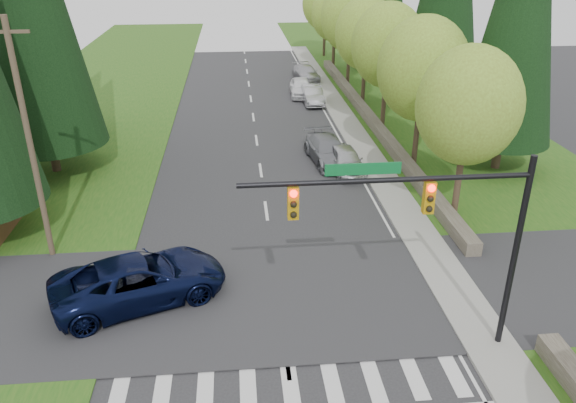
{
  "coord_description": "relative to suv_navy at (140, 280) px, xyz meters",
  "views": [
    {
      "loc": [
        -1.33,
        -9.95,
        12.46
      ],
      "look_at": [
        0.63,
        10.55,
        2.8
      ],
      "focal_mm": 35.0,
      "sensor_mm": 36.0,
      "label": 1
    }
  ],
  "objects": [
    {
      "name": "grass_east",
      "position": [
        18.16,
        11.75,
        -0.86
      ],
      "size": [
        14.0,
        110.0,
        0.06
      ],
      "primitive_type": "cube",
      "color": "#215416",
      "rests_on": "ground"
    },
    {
      "name": "grass_west",
      "position": [
        -7.84,
        11.75,
        -0.86
      ],
      "size": [
        14.0,
        110.0,
        0.06
      ],
      "primitive_type": "cube",
      "color": "#215416",
      "rests_on": "ground"
    },
    {
      "name": "cross_street",
      "position": [
        5.16,
        -0.25,
        -0.89
      ],
      "size": [
        120.0,
        8.0,
        0.1
      ],
      "primitive_type": "cube",
      "color": "#28282B",
      "rests_on": "ground"
    },
    {
      "name": "sidewalk_east",
      "position": [
        12.06,
        13.75,
        -0.83
      ],
      "size": [
        1.8,
        80.0,
        0.13
      ],
      "primitive_type": "cube",
      "color": "gray",
      "rests_on": "ground"
    },
    {
      "name": "curb_east",
      "position": [
        11.21,
        13.75,
        -0.83
      ],
      "size": [
        0.2,
        80.0,
        0.13
      ],
      "primitive_type": "cube",
      "color": "gray",
      "rests_on": "ground"
    },
    {
      "name": "stone_wall_north",
      "position": [
        13.76,
        21.75,
        -0.54
      ],
      "size": [
        0.7,
        40.0,
        0.7
      ],
      "primitive_type": "cube",
      "color": "#4C4438",
      "rests_on": "ground"
    },
    {
      "name": "traffic_signal",
      "position": [
        9.53,
        -3.75,
        4.09
      ],
      "size": [
        8.7,
        0.37,
        6.8
      ],
      "color": "black",
      "rests_on": "ground"
    },
    {
      "name": "utility_pole",
      "position": [
        -4.34,
        3.75,
        4.25
      ],
      "size": [
        1.6,
        0.24,
        10.0
      ],
      "color": "#473828",
      "rests_on": "ground"
    },
    {
      "name": "decid_tree_0",
      "position": [
        14.36,
        5.75,
        4.71
      ],
      "size": [
        4.8,
        4.8,
        8.37
      ],
      "color": "#38281C",
      "rests_on": "ground"
    },
    {
      "name": "decid_tree_1",
      "position": [
        14.46,
        12.75,
        4.91
      ],
      "size": [
        5.2,
        5.2,
        8.8
      ],
      "color": "#38281C",
      "rests_on": "ground"
    },
    {
      "name": "decid_tree_2",
      "position": [
        14.26,
        19.75,
        5.04
      ],
      "size": [
        5.0,
        5.0,
        8.82
      ],
      "color": "#38281C",
      "rests_on": "ground"
    },
    {
      "name": "decid_tree_3",
      "position": [
        14.36,
        26.75,
        4.77
      ],
      "size": [
        5.0,
        5.0,
        8.55
      ],
      "color": "#38281C",
      "rests_on": "ground"
    },
    {
      "name": "decid_tree_4",
      "position": [
        14.46,
        33.75,
        5.17
      ],
      "size": [
        5.4,
        5.4,
        9.18
      ],
      "color": "#38281C",
      "rests_on": "ground"
    },
    {
      "name": "decid_tree_5",
      "position": [
        14.26,
        40.75,
        4.64
      ],
      "size": [
        4.8,
        4.8,
        8.3
      ],
      "color": "#38281C",
      "rests_on": "ground"
    },
    {
      "name": "decid_tree_6",
      "position": [
        14.36,
        47.75,
        4.97
      ],
      "size": [
        5.2,
        5.2,
        8.86
      ],
      "color": "#38281C",
      "rests_on": "ground"
    },
    {
      "name": "suv_navy",
      "position": [
        0.0,
        0.0,
        0.0
      ],
      "size": [
        7.05,
        5.05,
        1.78
      ],
      "primitive_type": "imported",
      "rotation": [
        0.0,
        0.0,
        1.93
      ],
      "color": "black",
      "rests_on": "ground"
    },
    {
      "name": "parked_car_a",
      "position": [
        10.14,
        12.11,
        -0.16
      ],
      "size": [
        2.09,
        4.42,
        1.46
      ],
      "primitive_type": "imported",
      "rotation": [
        0.0,
        0.0,
        0.09
      ],
      "color": "silver",
      "rests_on": "ground"
    },
    {
      "name": "parked_car_b",
      "position": [
        9.36,
        13.75,
        -0.14
      ],
      "size": [
        2.75,
        5.43,
        1.51
      ],
      "primitive_type": "imported",
      "rotation": [
        0.0,
        0.0,
        0.13
      ],
      "color": "gray",
      "rests_on": "ground"
    },
    {
      "name": "parked_car_c",
      "position": [
        10.22,
        27.2,
        -0.17
      ],
      "size": [
        1.63,
        4.43,
        1.45
      ],
      "primitive_type": "imported",
      "rotation": [
        0.0,
        0.0,
        0.02
      ],
      "color": "#AFAFB4",
      "rests_on": "ground"
    },
    {
      "name": "parked_car_d",
      "position": [
        9.56,
        29.79,
        -0.12
      ],
      "size": [
        2.04,
        4.62,
        1.55
      ],
      "primitive_type": "imported",
      "rotation": [
        0.0,
        0.0,
        -0.05
      ],
      "color": "white",
      "rests_on": "ground"
    },
    {
      "name": "parked_car_e",
      "position": [
        10.76,
        35.81,
        -0.19
      ],
      "size": [
        2.52,
        5.02,
        1.4
      ],
      "primitive_type": "imported",
      "rotation": [
        0.0,
        0.0,
        0.12
      ],
      "color": "#AEAEB3",
      "rests_on": "ground"
    }
  ]
}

